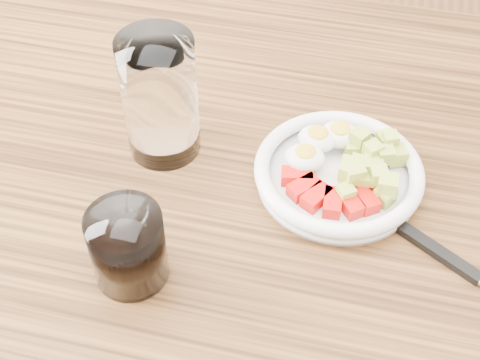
% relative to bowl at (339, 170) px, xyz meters
% --- Properties ---
extents(dining_table, '(1.50, 0.90, 0.77)m').
position_rel_bowl_xyz_m(dining_table, '(-0.09, -0.06, -0.12)').
color(dining_table, brown).
rests_on(dining_table, ground).
extents(bowl, '(0.19, 0.19, 0.05)m').
position_rel_bowl_xyz_m(bowl, '(0.00, 0.00, 0.00)').
color(bowl, white).
rests_on(bowl, dining_table).
extents(fork, '(0.19, 0.12, 0.01)m').
position_rel_bowl_xyz_m(fork, '(0.14, -0.09, -0.01)').
color(fork, black).
rests_on(fork, dining_table).
extents(water_glass, '(0.09, 0.09, 0.15)m').
position_rel_bowl_xyz_m(water_glass, '(-0.21, 0.01, 0.06)').
color(water_glass, white).
rests_on(water_glass, dining_table).
extents(coffee_glass, '(0.08, 0.08, 0.09)m').
position_rel_bowl_xyz_m(coffee_glass, '(-0.19, -0.18, 0.02)').
color(coffee_glass, white).
rests_on(coffee_glass, dining_table).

